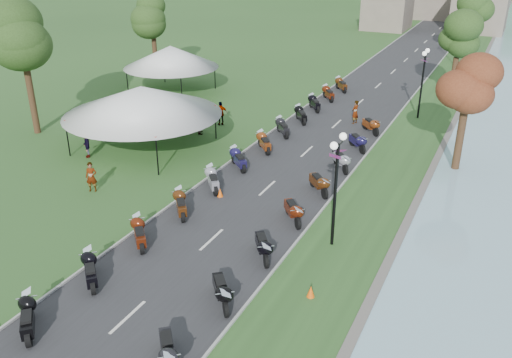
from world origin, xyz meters
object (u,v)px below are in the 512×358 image
at_px(vendor_tent_main, 143,117).
at_px(pedestrian_c, 88,157).
at_px(pedestrian_a, 93,191).
at_px(pedestrian_b, 190,130).

distance_m(vendor_tent_main, pedestrian_c, 4.23).
xyz_separation_m(vendor_tent_main, pedestrian_c, (-2.20, -3.01, -2.00)).
bearing_deg(vendor_tent_main, pedestrian_a, -78.06).
height_order(pedestrian_b, pedestrian_c, pedestrian_c).
bearing_deg(vendor_tent_main, pedestrian_c, -126.22).
height_order(vendor_tent_main, pedestrian_a, vendor_tent_main).
xyz_separation_m(pedestrian_a, pedestrian_b, (-0.56, 10.59, 0.00)).
relative_size(vendor_tent_main, pedestrian_c, 3.73).
xyz_separation_m(vendor_tent_main, pedestrian_a, (1.40, -6.61, -2.00)).
distance_m(pedestrian_a, pedestrian_b, 10.61).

